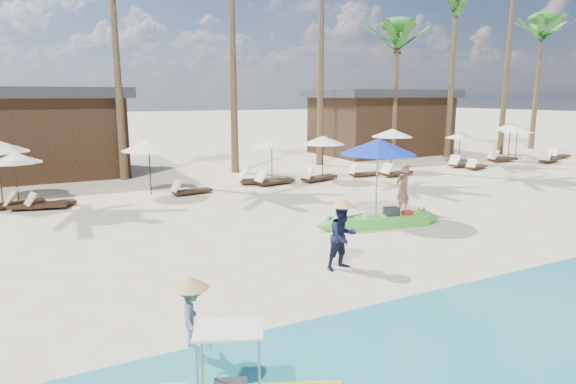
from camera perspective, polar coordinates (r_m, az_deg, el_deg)
name	(u,v)px	position (r m, az deg, el deg)	size (l,w,h in m)	color
ground	(354,257)	(12.07, 7.82, -7.63)	(240.00, 240.00, 0.00)	beige
wet_sand_strip	(537,351)	(8.77, 27.41, -16.38)	(240.00, 4.50, 0.01)	tan
green_canoe	(380,221)	(14.80, 10.87, -3.36)	(4.60, 1.23, 0.59)	green
tourist	(403,188)	(16.68, 13.44, 0.41)	(0.61, 0.40, 1.66)	tan
vendor_green	(343,237)	(11.02, 6.50, -5.27)	(0.74, 0.58, 1.53)	#121632
vendor_yellow	(192,315)	(7.58, -11.30, -14.08)	(0.63, 0.36, 0.98)	gray
blue_umbrella	(378,147)	(15.24, 10.63, 5.32)	(2.42, 2.42, 2.61)	#99999E
lounger_3_right	(14,203)	(19.55, -29.70, -1.10)	(1.84, 0.93, 0.60)	#382417
resort_parasol_4	(14,158)	(19.72, -29.71, 3.55)	(1.88, 1.88, 1.93)	#382417
lounger_4_left	(34,203)	(18.94, -27.88, -1.21)	(2.05, 1.06, 0.67)	#382417
lounger_4_right	(48,203)	(19.00, -26.53, -1.16)	(1.71, 0.92, 0.56)	#382417
resort_parasol_5	(149,145)	(19.80, -16.20, 5.33)	(2.14, 2.14, 2.20)	#382417
lounger_5_left	(189,190)	(19.70, -11.61, 0.22)	(1.71, 0.77, 0.56)	#382417
resort_parasol_6	(272,143)	(22.44, -1.94, 5.84)	(1.90, 1.90, 1.95)	#382417
lounger_6_left	(273,180)	(21.41, -1.77, 1.38)	(1.91, 0.83, 0.63)	#382417
lounger_6_right	(258,179)	(21.63, -3.57, 1.51)	(2.07, 1.02, 0.67)	#382417
resort_parasol_7	(323,140)	(22.44, 4.19, 6.16)	(2.04, 2.04, 2.10)	#382417
lounger_7_left	(317,177)	(22.33, 3.49, 1.80)	(2.00, 1.05, 0.65)	#382417
lounger_7_right	(363,173)	(23.96, 8.88, 2.26)	(1.66, 0.57, 0.56)	#382417
resort_parasol_8	(392,133)	(25.85, 12.25, 6.86)	(2.17, 2.17, 2.23)	#382417
lounger_8_left	(396,172)	(24.33, 12.63, 2.30)	(1.87, 0.79, 0.61)	#382417
resort_parasol_9	(461,135)	(30.07, 19.78, 6.36)	(1.78, 1.78, 1.83)	#382417
lounger_9_left	(476,166)	(27.90, 21.39, 2.87)	(1.69, 0.96, 0.55)	#382417
lounger_9_right	(461,164)	(28.49, 19.85, 3.20)	(1.93, 0.87, 0.63)	#382417
resort_parasol_10	(511,127)	(32.36, 24.88, 7.04)	(2.24, 2.24, 2.30)	#382417
lounger_10_left	(501,158)	(31.69, 23.93, 3.67)	(1.96, 0.70, 0.65)	#382417
lounger_10_right	(549,159)	(32.58, 28.54, 3.45)	(2.02, 1.08, 0.66)	#382417
resort_parasol_11	(518,130)	(34.40, 25.59, 6.70)	(1.93, 1.93, 1.99)	#382417
lounger_11_left	(559,155)	(35.09, 29.42, 3.80)	(1.80, 0.71, 0.60)	#382417
palm_6	(397,43)	(30.92, 12.84, 16.89)	(2.08, 2.08, 8.51)	brown
palm_7	(456,11)	(33.03, 19.29, 19.57)	(2.08, 2.08, 11.08)	brown
palm_9	(542,38)	(40.92, 27.86, 15.88)	(2.08, 2.08, 9.82)	brown
pavilion_west	(11,132)	(26.97, -29.94, 6.18)	(10.80, 6.60, 4.30)	#382417
pavilion_east	(379,121)	(33.86, 10.79, 8.22)	(8.80, 6.60, 4.30)	#382417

